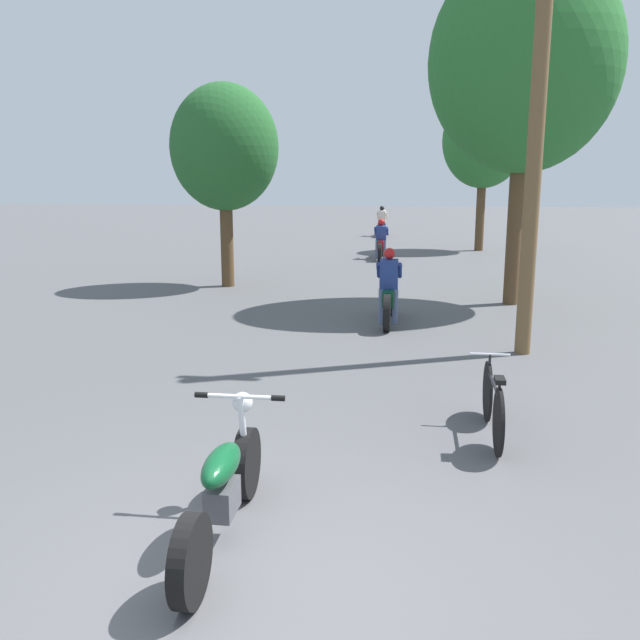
{
  "coord_description": "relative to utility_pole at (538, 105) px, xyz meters",
  "views": [
    {
      "loc": [
        1.04,
        -4.13,
        2.74
      ],
      "look_at": [
        -0.09,
        4.44,
        0.9
      ],
      "focal_mm": 38.0,
      "sensor_mm": 36.0,
      "label": 1
    }
  ],
  "objects": [
    {
      "name": "bicycle_parked",
      "position": [
        -0.88,
        -3.65,
        -3.39
      ],
      "size": [
        0.44,
        1.69,
        0.81
      ],
      "color": "black",
      "rests_on": "ground"
    },
    {
      "name": "motorcycle_foreground",
      "position": [
        -3.16,
        -6.08,
        -3.34
      ],
      "size": [
        0.75,
        2.15,
        1.0
      ],
      "color": "black",
      "rests_on": "ground"
    },
    {
      "name": "motorcycle_rider_mid",
      "position": [
        -2.77,
        12.23,
        -3.25
      ],
      "size": [
        0.5,
        2.1,
        1.34
      ],
      "color": "black",
      "rests_on": "ground"
    },
    {
      "name": "roadside_tree_right_near",
      "position": [
        0.41,
        4.3,
        1.24
      ],
      "size": [
        3.9,
        3.51,
        7.27
      ],
      "color": "#513A23",
      "rests_on": "ground"
    },
    {
      "name": "roadside_tree_left",
      "position": [
        -6.36,
        5.88,
        -0.36
      ],
      "size": [
        2.66,
        2.4,
        4.96
      ],
      "color": "#513A23",
      "rests_on": "ground"
    },
    {
      "name": "utility_pole",
      "position": [
        0.0,
        0.0,
        0.0
      ],
      "size": [
        1.1,
        0.24,
        7.35
      ],
      "color": "brown",
      "rests_on": "ground"
    },
    {
      "name": "motorcycle_rider_lead",
      "position": [
        -2.18,
        1.96,
        -3.23
      ],
      "size": [
        0.5,
        2.09,
        1.43
      ],
      "color": "black",
      "rests_on": "ground"
    },
    {
      "name": "ground_plane",
      "position": [
        -2.86,
        -6.56,
        -3.77
      ],
      "size": [
        120.0,
        120.0,
        0.0
      ],
      "primitive_type": "plane",
      "color": "#515154"
    },
    {
      "name": "motorcycle_rider_far",
      "position": [
        -3.12,
        21.04,
        -3.24
      ],
      "size": [
        0.5,
        2.11,
        1.39
      ],
      "color": "black",
      "rests_on": "ground"
    },
    {
      "name": "roadside_tree_right_far",
      "position": [
        0.77,
        15.31,
        0.23
      ],
      "size": [
        2.99,
        2.69,
        5.74
      ],
      "color": "#513A23",
      "rests_on": "ground"
    }
  ]
}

